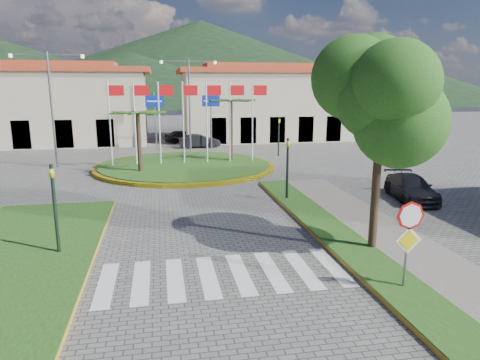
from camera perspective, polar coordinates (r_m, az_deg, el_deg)
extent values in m
plane|color=#5F5C5A|center=(10.01, 0.99, -22.11)|extent=(160.00, 160.00, 0.00)
cube|color=gray|center=(13.85, 24.88, -12.66)|extent=(4.00, 28.00, 0.15)
cube|color=#204513|center=(13.22, 20.52, -13.42)|extent=(1.60, 28.00, 0.18)
cube|color=#204513|center=(15.89, -27.95, -9.70)|extent=(5.00, 14.00, 0.18)
cube|color=silver|center=(13.44, -2.54, -12.55)|extent=(8.00, 3.00, 0.01)
cylinder|color=yellow|center=(30.63, -7.35, 1.82)|extent=(12.70, 12.70, 0.24)
cylinder|color=#204513|center=(30.62, -7.36, 1.88)|extent=(12.00, 12.00, 0.30)
cylinder|color=black|center=(28.34, -13.29, 4.65)|extent=(0.28, 0.28, 4.05)
cylinder|color=black|center=(31.68, -1.21, 6.33)|extent=(0.28, 0.28, 4.68)
cylinder|color=silver|center=(30.87, -16.93, 6.87)|extent=(0.10, 0.10, 6.00)
cube|color=red|center=(30.70, -16.17, 11.38)|extent=(1.00, 0.03, 0.70)
cylinder|color=silver|center=(30.74, -13.82, 7.03)|extent=(0.10, 0.10, 6.00)
cube|color=red|center=(30.60, -13.01, 11.55)|extent=(1.00, 0.03, 0.70)
cylinder|color=silver|center=(30.69, -10.69, 7.16)|extent=(0.10, 0.10, 6.00)
cube|color=red|center=(30.58, -9.82, 11.68)|extent=(1.00, 0.03, 0.70)
cylinder|color=silver|center=(30.74, -7.56, 7.27)|extent=(0.10, 0.10, 6.00)
cube|color=red|center=(30.66, -6.64, 11.78)|extent=(1.00, 0.03, 0.70)
cylinder|color=silver|center=(30.88, -4.45, 7.37)|extent=(0.10, 0.10, 6.00)
cube|color=red|center=(30.83, -3.48, 11.84)|extent=(1.00, 0.03, 0.70)
cylinder|color=silver|center=(31.10, -1.37, 7.43)|extent=(0.10, 0.10, 6.00)
cube|color=red|center=(31.08, -0.37, 11.87)|extent=(1.00, 0.03, 0.70)
cylinder|color=silver|center=(31.41, 1.66, 7.48)|extent=(0.10, 0.10, 6.00)
cube|color=red|center=(31.42, 2.69, 11.86)|extent=(1.00, 0.03, 0.70)
cylinder|color=slate|center=(12.82, 21.30, -8.66)|extent=(0.07, 0.07, 2.50)
cylinder|color=red|center=(12.47, 21.78, -4.44)|extent=(0.80, 0.03, 0.80)
cube|color=yellow|center=(12.67, 21.55, -7.48)|extent=(0.78, 0.03, 0.78)
cylinder|color=black|center=(15.32, 17.63, -1.30)|extent=(0.28, 0.28, 4.40)
ellipsoid|color=#1E5015|center=(14.93, 18.39, 9.96)|extent=(3.60, 3.60, 3.20)
cylinder|color=black|center=(15.53, -23.39, -3.85)|extent=(0.12, 0.12, 3.20)
imported|color=#C9C412|center=(15.30, -23.71, -0.25)|extent=(0.15, 0.18, 0.90)
cylinder|color=black|center=(21.40, 6.33, 1.33)|extent=(0.12, 0.12, 3.20)
imported|color=#C9C412|center=(21.23, 6.39, 3.98)|extent=(0.15, 0.18, 0.90)
cylinder|color=black|center=(35.66, 5.18, 5.76)|extent=(0.12, 0.12, 3.20)
imported|color=#C9C412|center=(35.56, 5.21, 7.36)|extent=(0.18, 0.15, 0.90)
cylinder|color=slate|center=(39.20, -11.21, 7.64)|extent=(0.12, 0.12, 5.20)
cube|color=#0F24A9|center=(39.04, -11.32, 10.26)|extent=(1.60, 0.05, 1.00)
cylinder|color=slate|center=(39.48, -3.87, 7.87)|extent=(0.12, 0.12, 5.20)
cube|color=#0F24A9|center=(39.32, -3.90, 10.48)|extent=(1.60, 0.05, 1.00)
cylinder|color=slate|center=(38.21, -6.74, 9.77)|extent=(0.16, 0.16, 8.00)
cube|color=slate|center=(38.17, -8.75, 15.42)|extent=(2.40, 0.08, 0.08)
cube|color=slate|center=(38.33, -5.03, 15.50)|extent=(2.40, 0.08, 0.08)
cylinder|color=slate|center=(32.94, -23.77, 8.43)|extent=(0.16, 0.16, 8.00)
cube|color=slate|center=(33.26, -26.43, 14.79)|extent=(2.40, 0.08, 0.08)
cube|color=slate|center=(32.72, -22.25, 15.21)|extent=(2.40, 0.08, 0.08)
cube|color=#C6B695|center=(47.74, -25.93, 8.53)|extent=(22.00, 9.00, 7.00)
cube|color=#A73920|center=(47.72, -26.36, 13.01)|extent=(23.32, 9.54, 0.50)
cube|color=#A73920|center=(47.74, -26.42, 13.61)|extent=(16.50, 4.95, 0.60)
cube|color=#C6B695|center=(47.59, 3.59, 9.72)|extent=(18.00, 9.00, 7.00)
cube|color=#A73920|center=(47.56, 3.66, 14.24)|extent=(19.08, 9.54, 0.50)
cube|color=#A73920|center=(47.58, 3.67, 14.84)|extent=(13.50, 4.95, 0.60)
cone|color=black|center=(169.16, -5.20, 15.46)|extent=(180.00, 180.00, 30.00)
cone|color=black|center=(160.07, 16.36, 13.06)|extent=(120.00, 120.00, 18.00)
cone|color=black|center=(138.35, -14.51, 12.94)|extent=(110.00, 110.00, 16.00)
imported|color=white|center=(44.47, -16.49, 5.30)|extent=(4.59, 2.75, 1.19)
imported|color=black|center=(44.73, -7.57, 5.81)|extent=(4.09, 2.43, 1.30)
imported|color=black|center=(40.83, -5.45, 5.22)|extent=(3.92, 1.59, 1.27)
imported|color=black|center=(23.46, 21.83, -0.96)|extent=(2.54, 4.53, 1.24)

